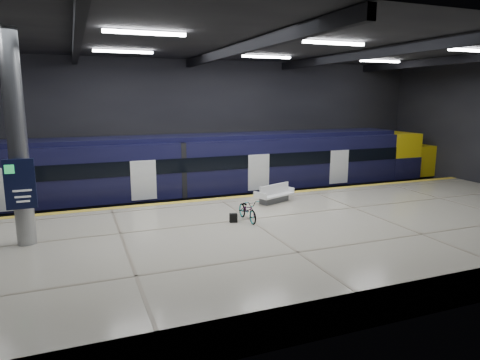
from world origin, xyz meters
TOP-DOWN VIEW (x-y plane):
  - ground at (0.00, 0.00)m, footprint 30.00×30.00m
  - room_shell at (-0.00, 0.00)m, footprint 30.10×16.10m
  - platform at (0.00, -2.50)m, footprint 30.00×11.00m
  - safety_strip at (0.00, 2.75)m, footprint 30.00×0.40m
  - rails at (0.00, 5.50)m, footprint 30.00×1.52m
  - train at (1.45, 5.50)m, footprint 29.40×2.84m
  - bench at (2.15, 1.15)m, footprint 2.09×1.45m
  - bicycle at (-0.14, -1.18)m, footprint 0.59×1.68m
  - pannier_bag at (-0.74, -1.18)m, footprint 0.33×0.24m
  - info_column at (-8.00, -1.03)m, footprint 0.90×0.78m

SIDE VIEW (x-z plane):
  - ground at x=0.00m, z-range 0.00..0.00m
  - rails at x=0.00m, z-range 0.00..0.16m
  - platform at x=0.00m, z-range 0.00..1.10m
  - safety_strip at x=0.00m, z-range 1.10..1.11m
  - pannier_bag at x=-0.74m, z-range 1.10..1.45m
  - bench at x=2.15m, z-range 0.97..1.83m
  - bicycle at x=-0.14m, z-range 1.10..1.98m
  - train at x=1.45m, z-range 0.16..3.95m
  - info_column at x=-8.00m, z-range 1.01..7.91m
  - room_shell at x=0.00m, z-range 1.69..9.74m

